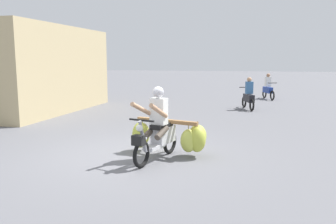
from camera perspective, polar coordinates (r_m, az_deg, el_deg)
ground_plane at (r=7.89m, az=-6.64°, el=-7.16°), size 120.00×120.00×0.00m
motorbike_main_loaded at (r=7.64m, az=-0.22°, el=-3.56°), size 1.78×1.74×1.58m
motorbike_distant_ahead_left at (r=19.73m, az=16.14°, el=3.70°), size 0.73×1.55×1.40m
motorbike_distant_ahead_right at (r=15.35m, az=13.13°, el=2.51°), size 0.70×1.56×1.40m
shopfront_building at (r=15.95m, az=-23.04°, el=6.48°), size 4.76×6.85×3.47m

